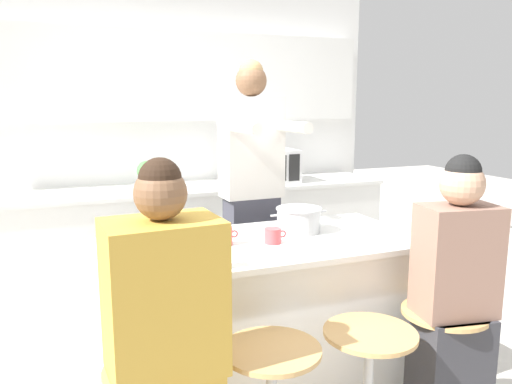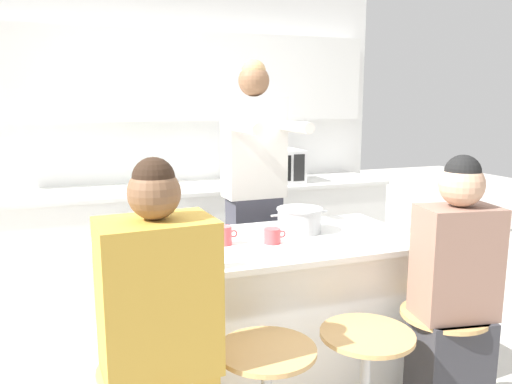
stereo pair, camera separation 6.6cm
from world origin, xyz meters
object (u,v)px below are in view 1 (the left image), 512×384
cooking_pot (299,220)px  potted_plant (147,174)px  person_seated_near (453,313)px  fruit_bowl (178,234)px  coffee_cup_near (273,236)px  coffee_cup_far (225,236)px  microwave (264,166)px  banana_bunch (169,250)px  juice_carton (205,250)px  person_wrapped_blanket (166,361)px  bar_stool_rightmost (441,364)px  person_cooking (252,203)px  kitchen_island (262,319)px

cooking_pot → potted_plant: size_ratio=1.52×
potted_plant → cooking_pot: bearing=-69.7°
person_seated_near → fruit_bowl: 1.41m
coffee_cup_near → coffee_cup_far: bearing=165.8°
microwave → banana_bunch: bearing=-125.5°
juice_carton → microwave: 2.26m
cooking_pot → person_seated_near: bearing=-61.9°
banana_bunch → person_wrapped_blanket: bearing=-103.4°
person_wrapped_blanket → microwave: 2.69m
potted_plant → microwave: bearing=-2.5°
microwave → fruit_bowl: bearing=-127.3°
bar_stool_rightmost → coffee_cup_near: size_ratio=5.34×
bar_stool_rightmost → cooking_pot: 1.02m
person_cooking → person_wrapped_blanket: 1.63m
fruit_bowl → microwave: size_ratio=0.41×
kitchen_island → microwave: bearing=66.9°
person_cooking → coffee_cup_far: person_cooking is taller
fruit_bowl → coffee_cup_near: 0.51m
coffee_cup_near → microwave: size_ratio=0.22×
cooking_pot → fruit_bowl: bearing=173.0°
coffee_cup_near → cooking_pot: bearing=35.4°
bar_stool_rightmost → coffee_cup_far: 1.22m
coffee_cup_near → bar_stool_rightmost: bearing=-41.9°
person_seated_near → juice_carton: bearing=173.4°
person_cooking → microwave: 1.06m
juice_carton → banana_bunch: bearing=108.7°
person_wrapped_blanket → cooking_pot: bearing=36.3°
person_wrapped_blanket → coffee_cup_near: bearing=37.7°
kitchen_island → juice_carton: bearing=-140.3°
person_wrapped_blanket → person_seated_near: 1.33m
cooking_pot → kitchen_island: bearing=-157.8°
banana_bunch → potted_plant: (0.20, 1.73, 0.13)m
person_seated_near → coffee_cup_near: (-0.64, 0.61, 0.28)m
person_wrapped_blanket → coffee_cup_far: size_ratio=13.28×
kitchen_island → coffee_cup_far: coffee_cup_far is taller
fruit_bowl → juice_carton: bearing=-90.5°
bar_stool_rightmost → juice_carton: juice_carton is taller
banana_bunch → person_cooking: bearing=46.1°
coffee_cup_near → kitchen_island: bearing=127.0°
fruit_bowl → microwave: 1.82m
cooking_pot → person_wrapped_blanket: bearing=-140.0°
person_seated_near → cooking_pot: 0.93m
person_wrapped_blanket → coffee_cup_near: (0.69, 0.61, 0.25)m
banana_bunch → coffee_cup_far: bearing=10.5°
cooking_pot → potted_plant: potted_plant is taller
potted_plant → coffee_cup_near: bearing=-78.6°
person_seated_near → fruit_bowl: (-1.09, 0.86, 0.27)m
coffee_cup_far → potted_plant: (-0.11, 1.67, 0.10)m
coffee_cup_near → person_seated_near: bearing=-43.4°
bar_stool_rightmost → person_seated_near: 0.28m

